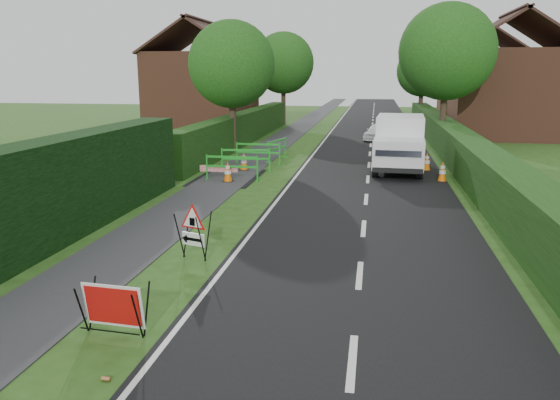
{
  "coord_description": "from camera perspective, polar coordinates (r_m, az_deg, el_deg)",
  "views": [
    {
      "loc": [
        2.69,
        -9.66,
        4.06
      ],
      "look_at": [
        0.48,
        3.07,
        1.04
      ],
      "focal_mm": 35.0,
      "sensor_mm": 36.0,
      "label": 1
    }
  ],
  "objects": [
    {
      "name": "triangle_sign",
      "position": [
        12.15,
        -9.22,
        -2.86
      ],
      "size": [
        0.92,
        0.92,
        1.07
      ],
      "rotation": [
        0.0,
        0.0,
        -0.32
      ],
      "color": "black",
      "rests_on": "ground"
    },
    {
      "name": "ped_barrier_1",
      "position": [
        22.99,
        -3.6,
        4.53
      ],
      "size": [
        2.09,
        0.68,
        1.0
      ],
      "rotation": [
        0.0,
        0.0,
        0.16
      ],
      "color": "#1C9B22",
      "rests_on": "ground"
    },
    {
      "name": "road_surface",
      "position": [
        44.85,
        9.64,
        7.75
      ],
      "size": [
        6.0,
        90.0,
        0.02
      ],
      "primitive_type": "cube",
      "color": "black",
      "rests_on": "ground"
    },
    {
      "name": "hatchback_car",
      "position": [
        34.42,
        10.26,
        7.04
      ],
      "size": [
        2.07,
        3.35,
        1.07
      ],
      "primitive_type": "imported",
      "rotation": [
        0.0,
        0.0,
        -0.28
      ],
      "color": "white",
      "rests_on": "ground"
    },
    {
      "name": "hedge_west_far",
      "position": [
        32.84,
        -3.81,
        5.99
      ],
      "size": [
        1.0,
        24.0,
        1.8
      ],
      "primitive_type": "cube",
      "color": "#14380F",
      "rests_on": "ground"
    },
    {
      "name": "ped_barrier_3",
      "position": [
        26.05,
        -0.31,
        5.56
      ],
      "size": [
        0.83,
        2.08,
        1.0
      ],
      "rotation": [
        0.0,
        0.0,
        1.33
      ],
      "color": "#1C9B22",
      "rests_on": "ground"
    },
    {
      "name": "litter_can",
      "position": [
        8.1,
        -17.7,
        -17.6
      ],
      "size": [
        0.12,
        0.07,
        0.07
      ],
      "primitive_type": "cylinder",
      "rotation": [
        0.0,
        1.57,
        0.0
      ],
      "color": "#BF7F4C",
      "rests_on": "ground"
    },
    {
      "name": "traffic_cone_0",
      "position": [
        21.72,
        16.62,
        2.86
      ],
      "size": [
        0.38,
        0.38,
        0.79
      ],
      "color": "black",
      "rests_on": "ground"
    },
    {
      "name": "house_east_a",
      "position": [
        38.59,
        22.66,
        10.41
      ],
      "size": [
        7.5,
        7.4,
        7.88
      ],
      "color": "brown",
      "rests_on": "ground"
    },
    {
      "name": "redwhite_plank",
      "position": [
        21.37,
        -6.39,
        2.1
      ],
      "size": [
        1.5,
        0.1,
        0.25
      ],
      "primitive_type": "cube",
      "rotation": [
        0.0,
        0.0,
        0.04
      ],
      "color": "red",
      "rests_on": "ground"
    },
    {
      "name": "tree_nw",
      "position": [
        28.61,
        -5.08,
        13.92
      ],
      "size": [
        4.4,
        4.4,
        6.7
      ],
      "color": "#2D2116",
      "rests_on": "ground"
    },
    {
      "name": "ped_barrier_2",
      "position": [
        24.82,
        -2.3,
        5.18
      ],
      "size": [
        2.07,
        0.44,
        1.0
      ],
      "rotation": [
        0.0,
        0.0,
        -0.04
      ],
      "color": "#1C9B22",
      "rests_on": "ground"
    },
    {
      "name": "house_west",
      "position": [
        41.66,
        -8.06,
        11.4
      ],
      "size": [
        7.5,
        7.4,
        7.88
      ],
      "color": "brown",
      "rests_on": "ground"
    },
    {
      "name": "ped_barrier_0",
      "position": [
        21.09,
        -5.05,
        3.72
      ],
      "size": [
        2.06,
        0.37,
        1.0
      ],
      "rotation": [
        0.0,
        0.0,
        0.01
      ],
      "color": "#1C9B22",
      "rests_on": "ground"
    },
    {
      "name": "tree_fw",
      "position": [
        44.28,
        0.37,
        14.12
      ],
      "size": [
        4.8,
        4.8,
        7.24
      ],
      "color": "#2D2116",
      "rests_on": "ground"
    },
    {
      "name": "traffic_cone_3",
      "position": [
        20.88,
        -5.48,
        2.95
      ],
      "size": [
        0.38,
        0.38,
        0.79
      ],
      "color": "black",
      "rests_on": "ground"
    },
    {
      "name": "footpath",
      "position": [
        45.21,
        2.59,
        7.97
      ],
      "size": [
        2.0,
        90.0,
        0.02
      ],
      "primitive_type": "cube",
      "color": "#2D2D30",
      "rests_on": "ground"
    },
    {
      "name": "traffic_cone_2",
      "position": [
        26.01,
        14.12,
        4.62
      ],
      "size": [
        0.38,
        0.38,
        0.79
      ],
      "color": "black",
      "rests_on": "ground"
    },
    {
      "name": "traffic_cone_1",
      "position": [
        24.03,
        15.09,
        3.89
      ],
      "size": [
        0.38,
        0.38,
        0.79
      ],
      "color": "black",
      "rests_on": "ground"
    },
    {
      "name": "hedge_east",
      "position": [
        26.26,
        18.09,
        3.58
      ],
      "size": [
        1.2,
        50.0,
        1.5
      ],
      "primitive_type": "cube",
      "color": "#14380F",
      "rests_on": "ground"
    },
    {
      "name": "ground",
      "position": [
        10.82,
        -5.37,
        -8.95
      ],
      "size": [
        120.0,
        120.0,
        0.0
      ],
      "primitive_type": "plane",
      "color": "#274A15",
      "rests_on": "ground"
    },
    {
      "name": "traffic_cone_4",
      "position": [
        23.38,
        -3.8,
        4.08
      ],
      "size": [
        0.38,
        0.38,
        0.79
      ],
      "color": "black",
      "rests_on": "ground"
    },
    {
      "name": "tree_ne",
      "position": [
        31.9,
        17.07,
        14.57
      ],
      "size": [
        5.2,
        5.2,
        7.79
      ],
      "color": "#2D2116",
      "rests_on": "ground"
    },
    {
      "name": "tree_fe",
      "position": [
        47.81,
        14.66,
        12.91
      ],
      "size": [
        4.2,
        4.2,
        6.33
      ],
      "color": "#2D2116",
      "rests_on": "ground"
    },
    {
      "name": "red_rect_sign",
      "position": [
        9.08,
        -17.03,
        -10.61
      ],
      "size": [
        1.04,
        0.67,
        0.85
      ],
      "rotation": [
        0.0,
        0.0,
        -0.07
      ],
      "color": "black",
      "rests_on": "ground"
    },
    {
      "name": "house_east_b",
      "position": [
        52.51,
        20.44,
        11.05
      ],
      "size": [
        7.5,
        7.4,
        7.88
      ],
      "color": "brown",
      "rests_on": "ground"
    },
    {
      "name": "works_van",
      "position": [
        23.63,
        12.36,
        5.89
      ],
      "size": [
        2.22,
        5.09,
        2.28
      ],
      "rotation": [
        0.0,
        0.0,
        -0.05
      ],
      "color": "silver",
      "rests_on": "ground"
    }
  ]
}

